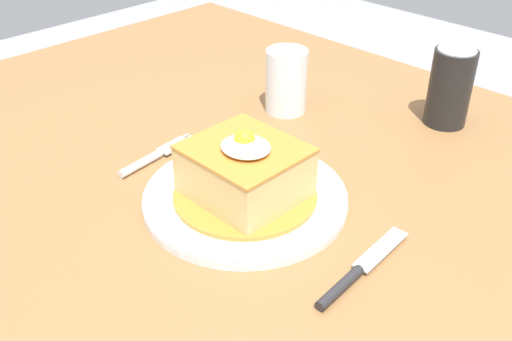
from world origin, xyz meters
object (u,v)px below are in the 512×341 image
at_px(knife, 352,276).
at_px(drinking_glass, 286,85).
at_px(main_plate, 245,197).
at_px(fork, 152,158).
at_px(soda_can, 450,87).

height_order(knife, drinking_glass, drinking_glass).
xyz_separation_m(main_plate, drinking_glass, (-0.14, 0.23, 0.04)).
xyz_separation_m(main_plate, knife, (0.19, -0.02, -0.00)).
height_order(fork, soda_can, soda_can).
xyz_separation_m(soda_can, drinking_glass, (-0.21, -0.15, -0.02)).
xyz_separation_m(fork, soda_can, (0.24, 0.40, 0.06)).
bearing_deg(knife, main_plate, 174.23).
bearing_deg(soda_can, fork, -120.26).
xyz_separation_m(main_plate, soda_can, (0.07, 0.38, 0.05)).
bearing_deg(fork, soda_can, 59.74).
bearing_deg(fork, drinking_glass, 84.52).
bearing_deg(drinking_glass, main_plate, -58.44).
relative_size(fork, knife, 0.86).
bearing_deg(knife, soda_can, 106.52).
distance_m(knife, soda_can, 0.42).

